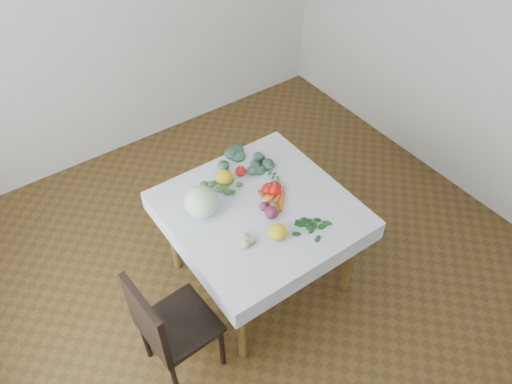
# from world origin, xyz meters

# --- Properties ---
(ground) EXTENTS (4.00, 4.00, 0.00)m
(ground) POSITION_xyz_m (0.00, 0.00, 0.00)
(ground) COLOR brown
(back_wall) EXTENTS (4.00, 0.04, 2.70)m
(back_wall) POSITION_xyz_m (0.00, 2.00, 1.35)
(back_wall) COLOR silver
(back_wall) RESTS_ON ground
(table) EXTENTS (1.00, 1.00, 0.75)m
(table) POSITION_xyz_m (0.00, 0.00, 0.65)
(table) COLOR brown
(table) RESTS_ON ground
(tablecloth) EXTENTS (1.12, 1.12, 0.01)m
(tablecloth) POSITION_xyz_m (0.00, 0.00, 0.75)
(tablecloth) COLOR white
(tablecloth) RESTS_ON table
(chair) EXTENTS (0.43, 0.43, 0.89)m
(chair) POSITION_xyz_m (-0.85, -0.26, 0.51)
(chair) COLOR black
(chair) RESTS_ON ground
(cabbage) EXTENTS (0.23, 0.23, 0.19)m
(cabbage) POSITION_xyz_m (-0.32, 0.17, 0.85)
(cabbage) COLOR silver
(cabbage) RESTS_ON tablecloth
(tomato_a) EXTENTS (0.09, 0.09, 0.07)m
(tomato_a) POSITION_xyz_m (0.08, 0.33, 0.79)
(tomato_a) COLOR red
(tomato_a) RESTS_ON tablecloth
(tomato_b) EXTENTS (0.11, 0.11, 0.07)m
(tomato_b) POSITION_xyz_m (0.15, 0.04, 0.79)
(tomato_b) COLOR red
(tomato_b) RESTS_ON tablecloth
(tomato_c) EXTENTS (0.09, 0.09, 0.08)m
(tomato_c) POSITION_xyz_m (0.17, 0.06, 0.79)
(tomato_c) COLOR red
(tomato_c) RESTS_ON tablecloth
(tomato_d) EXTENTS (0.09, 0.09, 0.07)m
(tomato_d) POSITION_xyz_m (0.13, 0.07, 0.79)
(tomato_d) COLOR red
(tomato_d) RESTS_ON tablecloth
(heirloom_back) EXTENTS (0.16, 0.16, 0.09)m
(heirloom_back) POSITION_xyz_m (-0.05, 0.33, 0.80)
(heirloom_back) COLOR yellow
(heirloom_back) RESTS_ON tablecloth
(heirloom_front) EXTENTS (0.13, 0.13, 0.08)m
(heirloom_front) POSITION_xyz_m (-0.05, -0.25, 0.80)
(heirloom_front) COLOR yellow
(heirloom_front) RESTS_ON tablecloth
(onion_a) EXTENTS (0.10, 0.10, 0.08)m
(onion_a) POSITION_xyz_m (0.02, -0.11, 0.79)
(onion_a) COLOR #53172E
(onion_a) RESTS_ON tablecloth
(onion_b) EXTENTS (0.09, 0.09, 0.06)m
(onion_b) POSITION_xyz_m (0.01, -0.03, 0.79)
(onion_b) COLOR #53172E
(onion_b) RESTS_ON tablecloth
(tomatillo_cluster) EXTENTS (0.10, 0.11, 0.04)m
(tomatillo_cluster) POSITION_xyz_m (-0.21, -0.17, 0.78)
(tomatillo_cluster) COLOR #C2D57B
(tomatillo_cluster) RESTS_ON tablecloth
(carrot_bunch) EXTENTS (0.18, 0.27, 0.03)m
(carrot_bunch) POSITION_xyz_m (0.16, 0.03, 0.77)
(carrot_bunch) COLOR orange
(carrot_bunch) RESTS_ON tablecloth
(kale_bunch) EXTENTS (0.39, 0.30, 0.05)m
(kale_bunch) POSITION_xyz_m (0.13, 0.40, 0.78)
(kale_bunch) COLOR #395D45
(kale_bunch) RESTS_ON tablecloth
(basil_bunch) EXTENTS (0.26, 0.19, 0.01)m
(basil_bunch) POSITION_xyz_m (0.15, -0.33, 0.76)
(basil_bunch) COLOR #1A541D
(basil_bunch) RESTS_ON tablecloth
(dill_bunch) EXTENTS (0.23, 0.19, 0.02)m
(dill_bunch) POSITION_xyz_m (-0.08, 0.29, 0.77)
(dill_bunch) COLOR #48843C
(dill_bunch) RESTS_ON tablecloth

